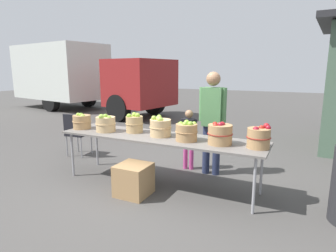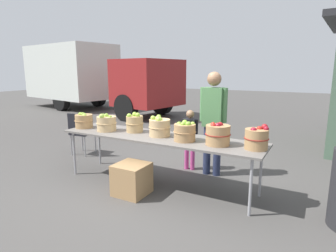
{
  "view_description": "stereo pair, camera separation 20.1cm",
  "coord_description": "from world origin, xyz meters",
  "px_view_note": "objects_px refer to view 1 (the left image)",
  "views": [
    {
      "loc": [
        1.89,
        -3.58,
        1.72
      ],
      "look_at": [
        0.0,
        0.3,
        0.85
      ],
      "focal_mm": 30.26,
      "sensor_mm": 36.0,
      "label": 1
    },
    {
      "loc": [
        2.07,
        -3.49,
        1.72
      ],
      "look_at": [
        0.0,
        0.3,
        0.85
      ],
      "focal_mm": 30.26,
      "sensor_mm": 36.0,
      "label": 2
    }
  ],
  "objects_px": {
    "apple_basket_green_4": "(187,131)",
    "box_truck": "(76,75)",
    "apple_basket_red_0": "(220,134)",
    "apple_basket_green_0": "(82,121)",
    "apple_basket_green_2": "(134,124)",
    "apple_basket_green_3": "(160,127)",
    "apple_basket_red_1": "(259,137)",
    "apple_basket_green_1": "(105,124)",
    "folding_chair": "(76,131)",
    "market_table": "(159,139)",
    "produce_crate": "(134,180)",
    "child_customer": "(189,135)",
    "vendor_adult": "(212,115)"
  },
  "relations": [
    {
      "from": "apple_basket_green_4",
      "to": "box_truck",
      "type": "xyz_separation_m",
      "value": [
        -7.38,
        5.7,
        0.61
      ]
    },
    {
      "from": "apple_basket_red_0",
      "to": "apple_basket_green_0",
      "type": "bearing_deg",
      "value": -179.45
    },
    {
      "from": "apple_basket_green_2",
      "to": "apple_basket_green_3",
      "type": "height_order",
      "value": "apple_basket_green_2"
    },
    {
      "from": "apple_basket_green_4",
      "to": "apple_basket_red_1",
      "type": "relative_size",
      "value": 1.01
    },
    {
      "from": "apple_basket_green_1",
      "to": "apple_basket_red_1",
      "type": "distance_m",
      "value": 2.32
    },
    {
      "from": "folding_chair",
      "to": "apple_basket_green_4",
      "type": "bearing_deg",
      "value": 160.53
    },
    {
      "from": "apple_basket_red_0",
      "to": "box_truck",
      "type": "bearing_deg",
      "value": 144.09
    },
    {
      "from": "apple_basket_red_1",
      "to": "apple_basket_green_1",
      "type": "bearing_deg",
      "value": -178.41
    },
    {
      "from": "apple_basket_red_0",
      "to": "market_table",
      "type": "bearing_deg",
      "value": 177.21
    },
    {
      "from": "folding_chair",
      "to": "produce_crate",
      "type": "relative_size",
      "value": 1.97
    },
    {
      "from": "apple_basket_green_1",
      "to": "apple_basket_red_1",
      "type": "relative_size",
      "value": 1.04
    },
    {
      "from": "apple_basket_green_2",
      "to": "box_truck",
      "type": "xyz_separation_m",
      "value": [
        -6.45,
        5.56,
        0.6
      ]
    },
    {
      "from": "apple_basket_green_0",
      "to": "child_customer",
      "type": "xyz_separation_m",
      "value": [
        1.55,
        0.9,
        -0.26
      ]
    },
    {
      "from": "apple_basket_red_1",
      "to": "produce_crate",
      "type": "relative_size",
      "value": 0.72
    },
    {
      "from": "apple_basket_green_1",
      "to": "apple_basket_green_2",
      "type": "height_order",
      "value": "apple_basket_green_2"
    },
    {
      "from": "apple_basket_green_0",
      "to": "box_truck",
      "type": "distance_m",
      "value": 7.96
    },
    {
      "from": "apple_basket_green_4",
      "to": "apple_basket_red_0",
      "type": "relative_size",
      "value": 0.94
    },
    {
      "from": "box_truck",
      "to": "produce_crate",
      "type": "height_order",
      "value": "box_truck"
    },
    {
      "from": "apple_basket_green_3",
      "to": "apple_basket_red_1",
      "type": "distance_m",
      "value": 1.4
    },
    {
      "from": "box_truck",
      "to": "apple_basket_green_1",
      "type": "bearing_deg",
      "value": -33.69
    },
    {
      "from": "market_table",
      "to": "apple_basket_green_2",
      "type": "height_order",
      "value": "apple_basket_green_2"
    },
    {
      "from": "produce_crate",
      "to": "box_truck",
      "type": "bearing_deg",
      "value": 137.95
    },
    {
      "from": "apple_basket_green_0",
      "to": "produce_crate",
      "type": "height_order",
      "value": "apple_basket_green_0"
    },
    {
      "from": "market_table",
      "to": "apple_basket_green_4",
      "type": "xyz_separation_m",
      "value": [
        0.46,
        -0.06,
        0.16
      ]
    },
    {
      "from": "apple_basket_green_4",
      "to": "vendor_adult",
      "type": "distance_m",
      "value": 0.85
    },
    {
      "from": "box_truck",
      "to": "folding_chair",
      "type": "relative_size",
      "value": 9.25
    },
    {
      "from": "apple_basket_green_3",
      "to": "vendor_adult",
      "type": "relative_size",
      "value": 0.2
    },
    {
      "from": "market_table",
      "to": "child_customer",
      "type": "bearing_deg",
      "value": 80.46
    },
    {
      "from": "market_table",
      "to": "apple_basket_green_1",
      "type": "bearing_deg",
      "value": -175.38
    },
    {
      "from": "vendor_adult",
      "to": "produce_crate",
      "type": "relative_size",
      "value": 3.86
    },
    {
      "from": "apple_basket_red_1",
      "to": "folding_chair",
      "type": "bearing_deg",
      "value": 170.96
    },
    {
      "from": "apple_basket_green_2",
      "to": "apple_basket_green_1",
      "type": "bearing_deg",
      "value": -161.33
    },
    {
      "from": "apple_basket_green_4",
      "to": "box_truck",
      "type": "height_order",
      "value": "box_truck"
    },
    {
      "from": "apple_basket_red_1",
      "to": "box_truck",
      "type": "bearing_deg",
      "value": 145.87
    },
    {
      "from": "apple_basket_green_1",
      "to": "box_truck",
      "type": "bearing_deg",
      "value": 136.46
    },
    {
      "from": "market_table",
      "to": "produce_crate",
      "type": "relative_size",
      "value": 7.12
    },
    {
      "from": "market_table",
      "to": "folding_chair",
      "type": "relative_size",
      "value": 3.6
    },
    {
      "from": "apple_basket_green_0",
      "to": "apple_basket_green_4",
      "type": "relative_size",
      "value": 0.97
    },
    {
      "from": "apple_basket_green_4",
      "to": "box_truck",
      "type": "relative_size",
      "value": 0.04
    },
    {
      "from": "market_table",
      "to": "vendor_adult",
      "type": "xyz_separation_m",
      "value": [
        0.56,
        0.77,
        0.27
      ]
    },
    {
      "from": "vendor_adult",
      "to": "child_customer",
      "type": "relative_size",
      "value": 1.61
    },
    {
      "from": "apple_basket_green_1",
      "to": "box_truck",
      "type": "xyz_separation_m",
      "value": [
        -6.01,
        5.71,
        0.61
      ]
    },
    {
      "from": "apple_basket_green_2",
      "to": "produce_crate",
      "type": "xyz_separation_m",
      "value": [
        0.32,
        -0.55,
        -0.67
      ]
    },
    {
      "from": "apple_basket_green_0",
      "to": "apple_basket_green_3",
      "type": "bearing_deg",
      "value": 3.63
    },
    {
      "from": "market_table",
      "to": "apple_basket_red_1",
      "type": "distance_m",
      "value": 1.42
    },
    {
      "from": "apple_basket_green_3",
      "to": "child_customer",
      "type": "bearing_deg",
      "value": 80.85
    },
    {
      "from": "apple_basket_red_1",
      "to": "apple_basket_green_0",
      "type": "bearing_deg",
      "value": -178.83
    },
    {
      "from": "apple_basket_green_3",
      "to": "apple_basket_green_2",
      "type": "bearing_deg",
      "value": 173.75
    },
    {
      "from": "apple_basket_green_0",
      "to": "box_truck",
      "type": "relative_size",
      "value": 0.04
    },
    {
      "from": "apple_basket_green_0",
      "to": "apple_basket_green_1",
      "type": "height_order",
      "value": "apple_basket_green_1"
    }
  ]
}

